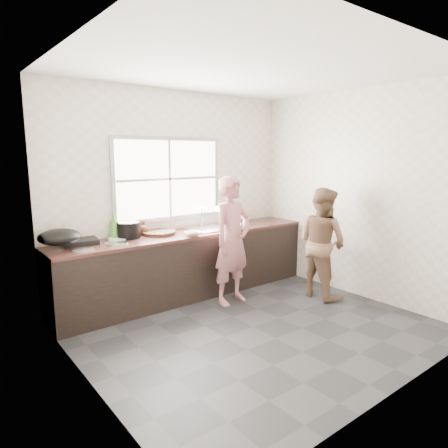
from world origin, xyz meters
TOP-DOWN VIEW (x-y plane):
  - floor at (0.00, 0.00)m, footprint 3.60×3.20m
  - ceiling at (0.00, 0.00)m, footprint 3.60×3.20m
  - wall_back at (0.00, 1.60)m, footprint 3.60×0.01m
  - wall_left at (-1.80, 0.00)m, footprint 0.01×3.20m
  - wall_right at (1.80, 0.00)m, footprint 0.01×3.20m
  - wall_front at (0.00, -1.60)m, footprint 3.60×0.01m
  - cabinet at (0.00, 1.29)m, footprint 3.60×0.62m
  - countertop at (0.00, 1.29)m, footprint 3.60×0.64m
  - sink at (0.35, 1.29)m, footprint 0.55×0.45m
  - faucet at (0.35, 1.49)m, footprint 0.02×0.02m
  - window_frame at (-0.10, 1.59)m, footprint 1.60×0.05m
  - window_glazing at (-0.10, 1.57)m, footprint 1.50×0.01m
  - woman at (0.30, 0.74)m, footprint 0.60×0.44m
  - person_side at (1.38, 0.19)m, footprint 0.59×0.74m
  - cutting_board at (-0.37, 1.41)m, footprint 0.48×0.48m
  - cleaver at (-0.37, 1.34)m, footprint 0.21×0.19m
  - bowl_mince at (-0.07, 1.08)m, footprint 0.24×0.24m
  - bowl_crabs at (0.57, 1.08)m, footprint 0.26×0.26m
  - bowl_held at (0.57, 1.09)m, footprint 0.28×0.28m
  - black_pot at (-0.76, 1.44)m, footprint 0.28×0.28m
  - plate_food at (-0.91, 1.43)m, footprint 0.28×0.28m
  - bottle_green at (-0.91, 1.52)m, footprint 0.14×0.14m
  - bottle_brown_tall at (-0.62, 1.52)m, footprint 0.10×0.10m
  - bottle_brown_short at (-0.52, 1.52)m, footprint 0.13×0.13m
  - glass_jar at (-0.73, 1.36)m, footprint 0.07×0.07m
  - burner at (-1.34, 1.51)m, footprint 0.43×0.43m
  - wok at (-1.61, 1.30)m, footprint 0.58×0.58m
  - dish_rack at (0.82, 1.52)m, footprint 0.36×0.25m
  - pot_lid_left at (-1.43, 1.15)m, footprint 0.25×0.25m
  - pot_lid_right at (-1.01, 1.23)m, footprint 0.28×0.28m

SIDE VIEW (x-z plane):
  - floor at x=0.00m, z-range -0.01..0.00m
  - cabinet at x=0.00m, z-range 0.00..0.82m
  - person_side at x=1.38m, z-range 0.00..1.45m
  - woman at x=0.30m, z-range 0.00..1.50m
  - countertop at x=0.00m, z-range 0.82..0.86m
  - sink at x=0.35m, z-range 0.85..0.88m
  - pot_lid_left at x=-1.43m, z-range 0.86..0.87m
  - pot_lid_right at x=-1.01m, z-range 0.86..0.87m
  - plate_food at x=-0.91m, z-range 0.86..0.88m
  - cutting_board at x=-0.37m, z-range 0.86..0.90m
  - bowl_mince at x=-0.07m, z-range 0.86..0.91m
  - burner at x=-1.34m, z-range 0.86..0.92m
  - bowl_crabs at x=0.57m, z-range 0.86..0.93m
  - bowl_held at x=0.57m, z-range 0.86..0.93m
  - cleaver at x=-0.37m, z-range 0.90..0.91m
  - glass_jar at x=-0.73m, z-range 0.86..0.96m
  - bottle_brown_short at x=-0.52m, z-range 0.86..1.02m
  - bottle_brown_tall at x=-0.62m, z-range 0.86..1.05m
  - black_pot at x=-0.76m, z-range 0.86..1.06m
  - dish_rack at x=0.82m, z-range 0.86..1.12m
  - wok at x=-1.61m, z-range 0.92..1.09m
  - faucet at x=0.35m, z-range 0.86..1.16m
  - bottle_green at x=-0.91m, z-range 0.86..1.16m
  - wall_back at x=0.00m, z-range 0.00..2.70m
  - wall_left at x=-1.80m, z-range 0.00..2.70m
  - wall_right at x=1.80m, z-range 0.00..2.70m
  - wall_front at x=0.00m, z-range 0.00..2.70m
  - window_glazing at x=-0.10m, z-range 1.05..2.05m
  - window_frame at x=-0.10m, z-range 1.00..2.10m
  - ceiling at x=0.00m, z-range 2.70..2.71m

